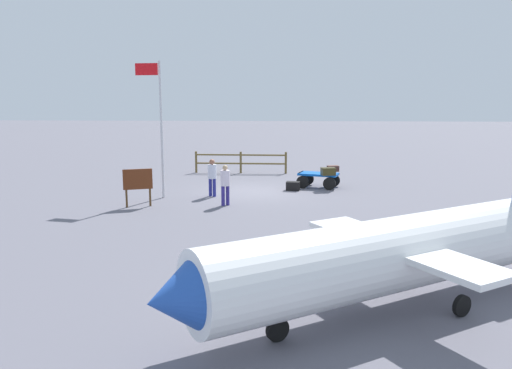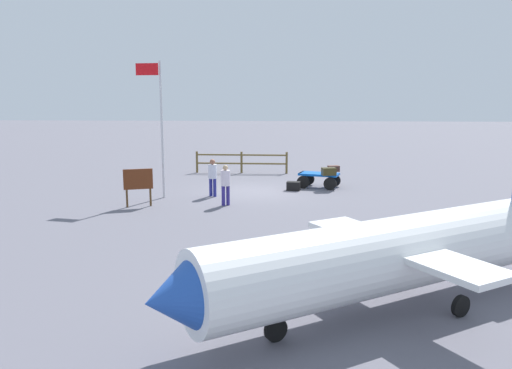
{
  "view_description": "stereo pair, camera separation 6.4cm",
  "coord_description": "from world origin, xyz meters",
  "px_view_note": "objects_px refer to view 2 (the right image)",
  "views": [
    {
      "loc": [
        -1.09,
        22.83,
        4.35
      ],
      "look_at": [
        -0.25,
        6.0,
        1.36
      ],
      "focal_mm": 36.08,
      "sensor_mm": 36.0,
      "label": 1
    },
    {
      "loc": [
        -1.16,
        22.82,
        4.35
      ],
      "look_at": [
        -0.25,
        6.0,
        1.36
      ],
      "focal_mm": 36.08,
      "sensor_mm": 36.0,
      "label": 2
    }
  ],
  "objects_px": {
    "signboard": "(138,182)",
    "luggage_cart": "(319,178)",
    "suitcase_navy": "(294,186)",
    "suitcase_dark": "(334,169)",
    "worker_lead": "(226,182)",
    "flagpole": "(159,119)",
    "worker_trailing": "(213,175)",
    "airplane_near": "(386,255)",
    "suitcase_grey": "(329,171)"
  },
  "relations": [
    {
      "from": "suitcase_grey",
      "to": "signboard",
      "type": "xyz_separation_m",
      "value": [
        7.68,
        3.96,
        0.13
      ]
    },
    {
      "from": "luggage_cart",
      "to": "suitcase_dark",
      "type": "height_order",
      "value": "suitcase_dark"
    },
    {
      "from": "suitcase_dark",
      "to": "signboard",
      "type": "bearing_deg",
      "value": 32.38
    },
    {
      "from": "luggage_cart",
      "to": "signboard",
      "type": "relative_size",
      "value": 1.41
    },
    {
      "from": "suitcase_grey",
      "to": "suitcase_navy",
      "type": "bearing_deg",
      "value": 7.41
    },
    {
      "from": "worker_trailing",
      "to": "signboard",
      "type": "xyz_separation_m",
      "value": [
        2.6,
        2.17,
        0.03
      ]
    },
    {
      "from": "suitcase_navy",
      "to": "airplane_near",
      "type": "height_order",
      "value": "airplane_near"
    },
    {
      "from": "worker_trailing",
      "to": "flagpole",
      "type": "bearing_deg",
      "value": 9.45
    },
    {
      "from": "suitcase_grey",
      "to": "airplane_near",
      "type": "distance_m",
      "value": 13.39
    },
    {
      "from": "flagpole",
      "to": "worker_lead",
      "type": "bearing_deg",
      "value": 154.26
    },
    {
      "from": "suitcase_grey",
      "to": "flagpole",
      "type": "xyz_separation_m",
      "value": [
        7.22,
        2.14,
        2.48
      ]
    },
    {
      "from": "suitcase_navy",
      "to": "flagpole",
      "type": "height_order",
      "value": "flagpole"
    },
    {
      "from": "suitcase_grey",
      "to": "airplane_near",
      "type": "bearing_deg",
      "value": 89.89
    },
    {
      "from": "suitcase_grey",
      "to": "flagpole",
      "type": "distance_m",
      "value": 7.93
    },
    {
      "from": "suitcase_navy",
      "to": "flagpole",
      "type": "bearing_deg",
      "value": 18.97
    },
    {
      "from": "worker_lead",
      "to": "signboard",
      "type": "height_order",
      "value": "worker_lead"
    },
    {
      "from": "worker_trailing",
      "to": "suitcase_navy",
      "type": "bearing_deg",
      "value": -155.63
    },
    {
      "from": "suitcase_grey",
      "to": "worker_trailing",
      "type": "distance_m",
      "value": 5.38
    },
    {
      "from": "worker_lead",
      "to": "flagpole",
      "type": "xyz_separation_m",
      "value": [
        2.9,
        -1.4,
        2.39
      ]
    },
    {
      "from": "suitcase_navy",
      "to": "worker_lead",
      "type": "distance_m",
      "value": 4.37
    },
    {
      "from": "worker_lead",
      "to": "airplane_near",
      "type": "relative_size",
      "value": 0.18
    },
    {
      "from": "luggage_cart",
      "to": "airplane_near",
      "type": "xyz_separation_m",
      "value": [
        -0.39,
        13.98,
        0.73
      ]
    },
    {
      "from": "suitcase_grey",
      "to": "flagpole",
      "type": "height_order",
      "value": "flagpole"
    },
    {
      "from": "signboard",
      "to": "suitcase_grey",
      "type": "bearing_deg",
      "value": -152.73
    },
    {
      "from": "suitcase_navy",
      "to": "airplane_near",
      "type": "relative_size",
      "value": 0.07
    },
    {
      "from": "luggage_cart",
      "to": "suitcase_grey",
      "type": "relative_size",
      "value": 3.01
    },
    {
      "from": "luggage_cart",
      "to": "suitcase_dark",
      "type": "xyz_separation_m",
      "value": [
        -0.74,
        -0.53,
        0.36
      ]
    },
    {
      "from": "luggage_cart",
      "to": "suitcase_grey",
      "type": "distance_m",
      "value": 0.82
    },
    {
      "from": "suitcase_navy",
      "to": "worker_trailing",
      "type": "relative_size",
      "value": 0.41
    },
    {
      "from": "suitcase_navy",
      "to": "worker_lead",
      "type": "bearing_deg",
      "value": 50.68
    },
    {
      "from": "suitcase_dark",
      "to": "worker_lead",
      "type": "bearing_deg",
      "value": 45.03
    },
    {
      "from": "airplane_near",
      "to": "worker_trailing",
      "type": "bearing_deg",
      "value": -66.48
    },
    {
      "from": "airplane_near",
      "to": "flagpole",
      "type": "distance_m",
      "value": 13.52
    },
    {
      "from": "worker_trailing",
      "to": "luggage_cart",
      "type": "bearing_deg",
      "value": -153.05
    },
    {
      "from": "suitcase_navy",
      "to": "airplane_near",
      "type": "distance_m",
      "value": 13.31
    },
    {
      "from": "flagpole",
      "to": "worker_trailing",
      "type": "bearing_deg",
      "value": -170.55
    },
    {
      "from": "luggage_cart",
      "to": "suitcase_navy",
      "type": "xyz_separation_m",
      "value": [
        1.18,
        0.79,
        -0.27
      ]
    },
    {
      "from": "suitcase_navy",
      "to": "signboard",
      "type": "xyz_separation_m",
      "value": [
        6.08,
        3.75,
        0.78
      ]
    },
    {
      "from": "signboard",
      "to": "luggage_cart",
      "type": "bearing_deg",
      "value": -147.96
    },
    {
      "from": "suitcase_dark",
      "to": "airplane_near",
      "type": "height_order",
      "value": "airplane_near"
    },
    {
      "from": "suitcase_dark",
      "to": "airplane_near",
      "type": "relative_size",
      "value": 0.06
    },
    {
      "from": "suitcase_navy",
      "to": "signboard",
      "type": "relative_size",
      "value": 0.44
    },
    {
      "from": "airplane_near",
      "to": "signboard",
      "type": "distance_m",
      "value": 12.15
    },
    {
      "from": "luggage_cart",
      "to": "worker_trailing",
      "type": "bearing_deg",
      "value": 26.95
    },
    {
      "from": "luggage_cart",
      "to": "airplane_near",
      "type": "height_order",
      "value": "airplane_near"
    },
    {
      "from": "luggage_cart",
      "to": "suitcase_dark",
      "type": "distance_m",
      "value": 0.98
    },
    {
      "from": "luggage_cart",
      "to": "suitcase_navy",
      "type": "distance_m",
      "value": 1.45
    },
    {
      "from": "worker_trailing",
      "to": "signboard",
      "type": "height_order",
      "value": "worker_trailing"
    },
    {
      "from": "suitcase_navy",
      "to": "suitcase_dark",
      "type": "bearing_deg",
      "value": -145.44
    },
    {
      "from": "flagpole",
      "to": "signboard",
      "type": "xyz_separation_m",
      "value": [
        0.45,
        1.82,
        -2.35
      ]
    }
  ]
}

